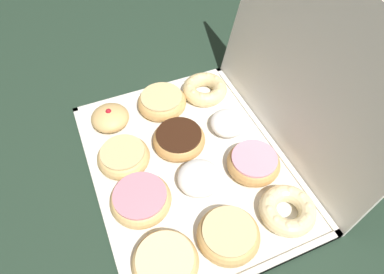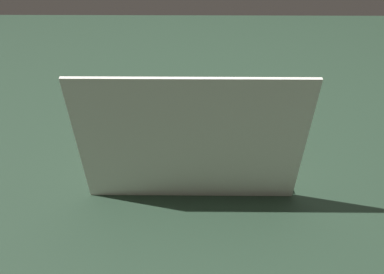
# 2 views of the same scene
# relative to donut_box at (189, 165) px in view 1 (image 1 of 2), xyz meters

# --- Properties ---
(ground_plane) EXTENTS (3.00, 3.00, 0.00)m
(ground_plane) POSITION_rel_donut_box_xyz_m (0.00, 0.00, -0.01)
(ground_plane) COLOR #233828
(donut_box) EXTENTS (0.52, 0.40, 0.01)m
(donut_box) POSITION_rel_donut_box_xyz_m (0.00, 0.00, 0.00)
(donut_box) COLOR silver
(donut_box) RESTS_ON ground
(box_lid_open) EXTENTS (0.52, 0.08, 0.36)m
(box_lid_open) POSITION_rel_donut_box_xyz_m (0.00, 0.24, 0.18)
(box_lid_open) COLOR silver
(box_lid_open) RESTS_ON ground
(jelly_filled_donut_0) EXTENTS (0.09, 0.09, 0.05)m
(jelly_filled_donut_0) POSITION_rel_donut_box_xyz_m (-0.18, -0.12, 0.03)
(jelly_filled_donut_0) COLOR #E5B770
(jelly_filled_donut_0) RESTS_ON donut_box
(glazed_ring_donut_1) EXTENTS (0.11, 0.11, 0.04)m
(glazed_ring_donut_1) POSITION_rel_donut_box_xyz_m (-0.06, -0.13, 0.03)
(glazed_ring_donut_1) COLOR #E5B770
(glazed_ring_donut_1) RESTS_ON donut_box
(pink_frosted_donut_2) EXTENTS (0.12, 0.12, 0.04)m
(pink_frosted_donut_2) POSITION_rel_donut_box_xyz_m (0.05, -0.12, 0.03)
(pink_frosted_donut_2) COLOR #E5B770
(pink_frosted_donut_2) RESTS_ON donut_box
(glazed_ring_donut_3) EXTENTS (0.12, 0.12, 0.03)m
(glazed_ring_donut_3) POSITION_rel_donut_box_xyz_m (0.19, -0.12, 0.02)
(glazed_ring_donut_3) COLOR #E5B770
(glazed_ring_donut_3) RESTS_ON donut_box
(glazed_ring_donut_4) EXTENTS (0.12, 0.12, 0.04)m
(glazed_ring_donut_4) POSITION_rel_donut_box_xyz_m (-0.18, 0.01, 0.03)
(glazed_ring_donut_4) COLOR tan
(glazed_ring_donut_4) RESTS_ON donut_box
(chocolate_frosted_donut_5) EXTENTS (0.12, 0.12, 0.04)m
(chocolate_frosted_donut_5) POSITION_rel_donut_box_xyz_m (-0.06, -0.00, 0.03)
(chocolate_frosted_donut_5) COLOR tan
(chocolate_frosted_donut_5) RESTS_ON donut_box
(powdered_filled_donut_6) EXTENTS (0.09, 0.09, 0.05)m
(powdered_filled_donut_6) POSITION_rel_donut_box_xyz_m (0.06, 0.00, 0.03)
(powdered_filled_donut_6) COLOR white
(powdered_filled_donut_6) RESTS_ON donut_box
(glazed_ring_donut_7) EXTENTS (0.12, 0.12, 0.04)m
(glazed_ring_donut_7) POSITION_rel_donut_box_xyz_m (0.19, 0.00, 0.03)
(glazed_ring_donut_7) COLOR tan
(glazed_ring_donut_7) RESTS_ON donut_box
(cruller_donut_8) EXTENTS (0.11, 0.11, 0.04)m
(cruller_donut_8) POSITION_rel_donut_box_xyz_m (-0.19, 0.12, 0.02)
(cruller_donut_8) COLOR #EACC8C
(cruller_donut_8) RESTS_ON donut_box
(powdered_filled_donut_9) EXTENTS (0.08, 0.08, 0.04)m
(powdered_filled_donut_9) POSITION_rel_donut_box_xyz_m (-0.06, 0.12, 0.03)
(powdered_filled_donut_9) COLOR white
(powdered_filled_donut_9) RESTS_ON donut_box
(pink_frosted_donut_10) EXTENTS (0.11, 0.11, 0.04)m
(pink_frosted_donut_10) POSITION_rel_donut_box_xyz_m (0.06, 0.12, 0.03)
(pink_frosted_donut_10) COLOR tan
(pink_frosted_donut_10) RESTS_ON donut_box
(cruller_donut_11) EXTENTS (0.11, 0.11, 0.04)m
(cruller_donut_11) POSITION_rel_donut_box_xyz_m (0.18, 0.13, 0.02)
(cruller_donut_11) COLOR beige
(cruller_donut_11) RESTS_ON donut_box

